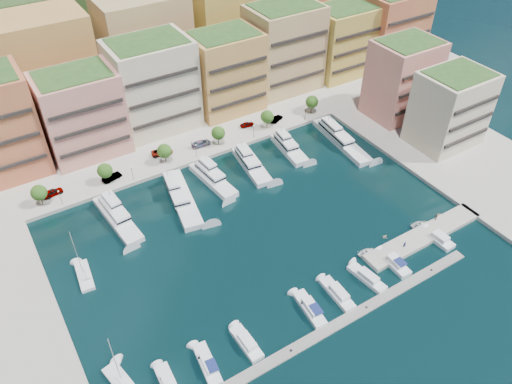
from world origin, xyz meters
TOP-DOWN VIEW (x-y plane):
  - ground at (0.00, 0.00)m, footprint 400.00×400.00m
  - north_quay at (0.00, 62.00)m, footprint 220.00×64.00m
  - east_quay at (62.00, -8.00)m, footprint 34.00×76.00m
  - hillside at (0.00, 110.00)m, footprint 240.00×40.00m
  - south_pontoon at (-3.00, -30.00)m, footprint 72.00×2.20m
  - finger_pier at (30.00, -22.00)m, footprint 32.00×5.00m
  - apartment_2 at (-23.00, 49.99)m, footprint 20.00×15.50m
  - apartment_3 at (-2.00, 51.99)m, footprint 22.00×16.50m
  - apartment_4 at (20.00, 49.99)m, footprint 20.00×15.50m
  - apartment_5 at (42.00, 51.99)m, footprint 22.00×16.50m
  - apartment_6 at (64.00, 49.99)m, footprint 20.00×15.50m
  - apartment_7 at (84.00, 47.99)m, footprint 22.00×16.50m
  - apartment_east_a at (62.00, 19.99)m, footprint 18.00×14.50m
  - apartment_east_b at (62.00, 1.99)m, footprint 18.00×14.50m
  - backblock_1 at (-25.00, 74.00)m, footprint 26.00×18.00m
  - backblock_2 at (5.00, 74.00)m, footprint 26.00×18.00m
  - backblock_3 at (35.00, 74.00)m, footprint 26.00×18.00m
  - backblock_4 at (65.00, 74.00)m, footprint 26.00×18.00m
  - tree_0 at (-40.00, 33.50)m, footprint 3.80×3.80m
  - tree_1 at (-24.00, 33.50)m, footprint 3.80×3.80m
  - tree_2 at (-8.00, 33.50)m, footprint 3.80×3.80m
  - tree_3 at (8.00, 33.50)m, footprint 3.80×3.80m
  - tree_4 at (24.00, 33.50)m, footprint 3.80×3.80m
  - tree_5 at (40.00, 33.50)m, footprint 3.80×3.80m
  - lamppost_0 at (-36.00, 31.20)m, footprint 0.30×0.30m
  - lamppost_1 at (-18.00, 31.20)m, footprint 0.30×0.30m
  - lamppost_2 at (0.00, 31.20)m, footprint 0.30×0.30m
  - lamppost_3 at (18.00, 31.20)m, footprint 0.30×0.30m
  - lamppost_4 at (36.00, 31.20)m, footprint 0.30×0.30m
  - yacht_1 at (-26.51, 20.16)m, footprint 5.86×19.48m
  - yacht_2 at (-10.68, 18.93)m, footprint 8.54×22.47m
  - yacht_3 at (-0.83, 21.25)m, footprint 5.73×17.24m
  - yacht_4 at (10.75, 21.06)m, footprint 6.79×17.69m
  - yacht_5 at (23.57, 22.11)m, footprint 5.93×15.43m
  - yacht_6 at (38.36, 17.99)m, footprint 6.87×24.36m
  - cruiser_1 at (-26.12, -24.62)m, footprint 3.48×9.04m
  - cruiser_2 at (-18.07, -24.59)m, footprint 2.73×8.19m
  - cruiser_4 at (-3.69, -24.62)m, footprint 3.50×9.38m
  - cruiser_5 at (3.15, -24.60)m, footprint 2.98×9.17m
  - cruiser_6 at (10.94, -24.60)m, footprint 3.59×9.18m
  - cruiser_7 at (18.58, -24.61)m, footprint 3.04×8.13m
  - cruiser_9 at (32.11, -24.58)m, footprint 3.08×7.28m
  - sailboat_2 at (-38.30, 6.93)m, footprint 3.57×8.78m
  - sailboat_0 at (-40.12, -19.88)m, footprint 4.47×8.98m
  - tender_0 at (15.71, -19.00)m, footprint 4.13×2.99m
  - tender_1 at (22.59, -17.48)m, footprint 1.56×1.40m
  - tender_2 at (32.03, -18.94)m, footprint 4.75×3.66m
  - tender_3 at (38.35, -19.00)m, footprint 2.07×1.90m
  - car_0 at (-36.95, 35.82)m, footprint 5.17×2.60m
  - car_1 at (-22.54, 34.05)m, footprint 5.28×2.86m
  - car_2 at (-7.31, 37.42)m, footprint 6.16×3.70m
  - car_3 at (3.57, 35.52)m, footprint 5.58×2.27m
  - car_4 at (19.51, 37.22)m, footprint 4.31×2.18m
  - car_5 at (28.48, 35.16)m, footprint 4.85×3.33m
  - person_0 at (23.36, -22.50)m, footprint 0.64×0.68m
  - person_1 at (35.73, -20.00)m, footprint 0.88×0.74m

SIDE VIEW (x-z plane):
  - ground at x=0.00m, z-range 0.00..0.00m
  - north_quay at x=0.00m, z-range -1.00..1.00m
  - east_quay at x=62.00m, z-range -1.00..1.00m
  - hillside at x=0.00m, z-range -29.00..29.00m
  - south_pontoon at x=-3.00m, z-range -0.17..0.17m
  - finger_pier at x=30.00m, z-range -1.00..1.00m
  - sailboat_0 at x=-40.12m, z-range -6.29..6.91m
  - sailboat_2 at x=-38.30m, z-range -6.28..6.92m
  - tender_1 at x=22.59m, z-range 0.00..0.73m
  - tender_0 at x=15.71m, z-range 0.00..0.84m
  - tender_2 at x=32.03m, z-range 0.00..0.91m
  - tender_3 at x=38.35m, z-range 0.00..0.92m
  - cruiser_5 at x=3.15m, z-range -0.73..1.82m
  - cruiser_6 at x=10.94m, z-range -0.73..1.82m
  - cruiser_2 at x=-18.07m, z-range -0.73..1.82m
  - cruiser_9 at x=32.11m, z-range -0.73..1.82m
  - cruiser_4 at x=-3.69m, z-range -0.76..1.90m
  - cruiser_1 at x=-26.12m, z-range -0.76..1.90m
  - cruiser_7 at x=18.58m, z-range -0.76..1.90m
  - yacht_1 at x=-26.51m, z-range -2.56..4.74m
  - yacht_4 at x=10.75m, z-range -2.56..4.74m
  - yacht_2 at x=-10.68m, z-range -2.44..4.86m
  - yacht_6 at x=38.36m, z-range -2.44..4.86m
  - yacht_3 at x=-0.83m, z-range -2.44..4.86m
  - yacht_5 at x=23.57m, z-range -2.44..4.86m
  - car_4 at x=19.51m, z-range 1.00..2.41m
  - car_5 at x=28.48m, z-range 1.00..2.51m
  - person_0 at x=23.36m, z-range 1.00..2.56m
  - car_2 at x=-7.31m, z-range 1.00..2.60m
  - person_1 at x=35.73m, z-range 1.00..2.61m
  - car_3 at x=3.57m, z-range 1.00..2.62m
  - car_1 at x=-22.54m, z-range 1.00..2.65m
  - car_0 at x=-36.95m, z-range 1.00..2.69m
  - lamppost_0 at x=-36.00m, z-range 1.73..5.93m
  - lamppost_1 at x=-18.00m, z-range 1.73..5.93m
  - lamppost_2 at x=0.00m, z-range 1.73..5.93m
  - lamppost_3 at x=18.00m, z-range 1.73..5.93m
  - lamppost_4 at x=36.00m, z-range 1.73..5.93m
  - tree_0 at x=-40.00m, z-range 1.92..7.57m
  - tree_1 at x=-24.00m, z-range 1.92..7.57m
  - tree_2 at x=-8.00m, z-range 1.92..7.57m
  - tree_3 at x=8.00m, z-range 1.92..7.57m
  - tree_4 at x=24.00m, z-range 1.92..7.57m
  - tree_5 at x=40.00m, z-range 1.92..7.57m
  - apartment_east_b at x=62.00m, z-range 0.91..21.71m
  - apartment_east_a at x=62.00m, z-range 0.91..23.71m
  - apartment_2 at x=-23.00m, z-range 0.91..23.71m
  - apartment_6 at x=64.00m, z-range 0.91..23.71m
  - apartment_4 at x=20.00m, z-range 0.91..24.71m
  - apartment_7 at x=84.00m, z-range 0.91..25.71m
  - apartment_3 at x=-2.00m, z-range 0.91..26.71m
  - apartment_5 at x=42.00m, z-range 0.91..27.71m
  - backblock_1 at x=-25.00m, z-range 1.00..31.00m
  - backblock_2 at x=5.00m, z-range 1.00..31.00m
  - backblock_3 at x=35.00m, z-range 1.00..31.00m
  - backblock_4 at x=65.00m, z-range 1.00..31.00m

